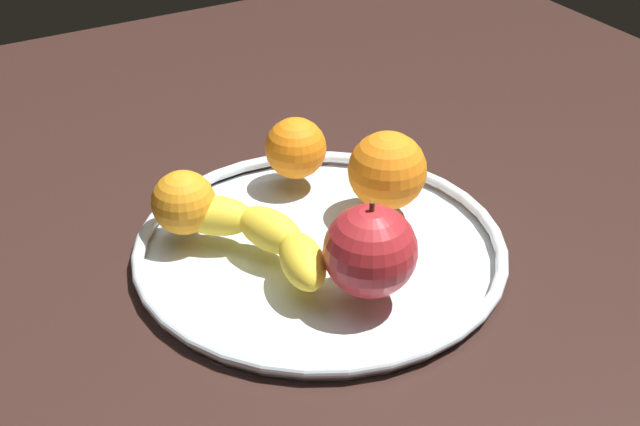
# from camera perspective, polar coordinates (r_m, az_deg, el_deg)

# --- Properties ---
(ground_plane) EXTENTS (1.37, 1.37, 0.04)m
(ground_plane) POSITION_cam_1_polar(r_m,az_deg,el_deg) (0.83, -0.00, -3.95)
(ground_plane) COLOR black
(fruit_bowl) EXTENTS (0.35, 0.35, 0.02)m
(fruit_bowl) POSITION_cam_1_polar(r_m,az_deg,el_deg) (0.81, -0.00, -2.30)
(fruit_bowl) COLOR silver
(fruit_bowl) RESTS_ON ground_plane
(banana) EXTENTS (0.18, 0.11, 0.04)m
(banana) POSITION_cam_1_polar(r_m,az_deg,el_deg) (0.78, -4.12, -1.40)
(banana) COLOR yellow
(banana) RESTS_ON fruit_bowl
(apple) EXTENTS (0.08, 0.08, 0.09)m
(apple) POSITION_cam_1_polar(r_m,az_deg,el_deg) (0.72, 3.02, -2.64)
(apple) COLOR #AD252A
(apple) RESTS_ON fruit_bowl
(orange_back_left) EXTENTS (0.08, 0.08, 0.08)m
(orange_back_left) POSITION_cam_1_polar(r_m,az_deg,el_deg) (0.84, 4.49, 2.83)
(orange_back_left) COLOR orange
(orange_back_left) RESTS_ON fruit_bowl
(orange_front_right) EXTENTS (0.06, 0.06, 0.06)m
(orange_front_right) POSITION_cam_1_polar(r_m,az_deg,el_deg) (0.81, -9.04, 0.70)
(orange_front_right) COLOR orange
(orange_front_right) RESTS_ON fruit_bowl
(orange_center) EXTENTS (0.06, 0.06, 0.06)m
(orange_center) POSITION_cam_1_polar(r_m,az_deg,el_deg) (0.89, -1.63, 4.33)
(orange_center) COLOR orange
(orange_center) RESTS_ON fruit_bowl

